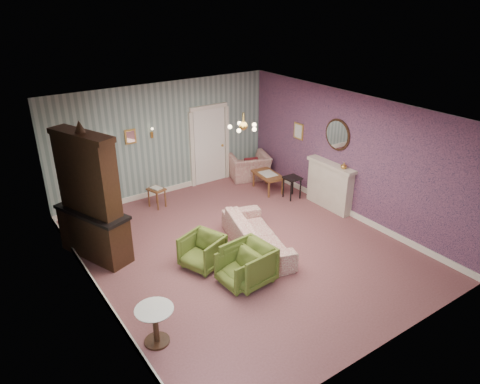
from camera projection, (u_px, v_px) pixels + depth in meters
floor at (243, 248)px, 9.42m from camera, size 7.00×7.00×0.00m
ceiling at (243, 113)px, 8.21m from camera, size 7.00×7.00×0.00m
wall_back at (164, 140)px, 11.43m from camera, size 6.00×0.00×6.00m
wall_front at (388, 269)px, 6.19m from camera, size 6.00×0.00×6.00m
wall_left at (91, 228)px, 7.26m from camera, size 0.00×7.00×7.00m
wall_right at (350, 155)px, 10.36m from camera, size 0.00×7.00×7.00m
wall_right_floral at (349, 156)px, 10.35m from camera, size 0.00×7.00×7.00m
door at (210, 145)px, 12.22m from camera, size 1.12×0.12×2.16m
olive_chair_a at (239, 268)px, 8.16m from camera, size 0.66×0.70×0.69m
olive_chair_b at (248, 263)px, 8.20m from camera, size 0.82×0.87×0.82m
olive_chair_c at (202, 250)px, 8.68m from camera, size 0.88×0.90×0.73m
sofa_chintz at (257, 230)px, 9.24m from camera, size 1.23×2.30×0.86m
wingback_chair at (249, 163)px, 12.68m from camera, size 1.24×0.99×0.94m
dresser at (89, 193)px, 8.63m from camera, size 1.12×1.75×2.75m
fireplace at (330, 186)px, 10.95m from camera, size 0.30×1.40×1.16m
mantel_vase at (344, 166)px, 10.37m from camera, size 0.15×0.15×0.15m
oval_mirror at (337, 135)px, 10.47m from camera, size 0.04×0.76×0.84m
framed_print at (299, 131)px, 11.59m from camera, size 0.04×0.34×0.42m
coffee_table at (268, 182)px, 12.01m from camera, size 0.62×0.99×0.48m
side_table_black at (292, 188)px, 11.54m from camera, size 0.40×0.40×0.58m
pedestal_table at (156, 326)px, 6.81m from camera, size 0.65×0.65×0.64m
nesting_table at (157, 197)px, 11.09m from camera, size 0.43×0.49×0.54m
gilt_mirror_back at (131, 137)px, 10.83m from camera, size 0.28×0.06×0.36m
sconce_left at (109, 141)px, 10.53m from camera, size 0.16×0.12×0.30m
sconce_right at (152, 133)px, 11.10m from camera, size 0.16×0.12×0.30m
chandelier at (243, 127)px, 8.32m from camera, size 0.56×0.56×0.36m
burgundy_cushion at (251, 164)px, 12.54m from camera, size 0.41×0.28×0.39m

